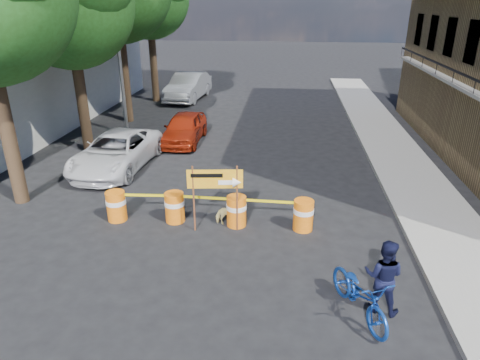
% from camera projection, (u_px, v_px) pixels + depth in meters
% --- Properties ---
extents(ground, '(120.00, 120.00, 0.00)m').
position_uv_depth(ground, '(220.00, 246.00, 11.36)').
color(ground, black).
rests_on(ground, ground).
extents(sidewalk_east, '(2.40, 40.00, 0.15)m').
position_uv_depth(sidewalk_east, '(406.00, 170.00, 16.18)').
color(sidewalk_east, gray).
rests_on(sidewalk_east, ground).
extents(tree_mid_a, '(5.25, 5.00, 8.68)m').
position_uv_depth(tree_mid_a, '(69.00, 0.00, 16.11)').
color(tree_mid_a, '#332316').
rests_on(tree_mid_a, ground).
extents(streetlamp, '(1.25, 0.18, 8.00)m').
position_uv_depth(streetlamp, '(119.00, 40.00, 18.95)').
color(streetlamp, gray).
rests_on(streetlamp, ground).
extents(barrel_far_left, '(0.58, 0.58, 0.90)m').
position_uv_depth(barrel_far_left, '(116.00, 205.00, 12.53)').
color(barrel_far_left, orange).
rests_on(barrel_far_left, ground).
extents(barrel_mid_left, '(0.58, 0.58, 0.90)m').
position_uv_depth(barrel_mid_left, '(175.00, 207.00, 12.45)').
color(barrel_mid_left, orange).
rests_on(barrel_mid_left, ground).
extents(barrel_mid_right, '(0.58, 0.58, 0.90)m').
position_uv_depth(barrel_mid_right, '(236.00, 210.00, 12.23)').
color(barrel_mid_right, orange).
rests_on(barrel_mid_right, ground).
extents(barrel_far_right, '(0.58, 0.58, 0.90)m').
position_uv_depth(barrel_far_right, '(303.00, 214.00, 12.00)').
color(barrel_far_right, orange).
rests_on(barrel_far_right, ground).
extents(detour_sign, '(1.51, 0.32, 1.95)m').
position_uv_depth(detour_sign, '(223.00, 184.00, 11.58)').
color(detour_sign, '#592D19').
rests_on(detour_sign, ground).
extents(pedestrian, '(0.96, 0.85, 1.65)m').
position_uv_depth(pedestrian, '(383.00, 276.00, 8.73)').
color(pedestrian, black).
rests_on(pedestrian, ground).
extents(bicycle, '(1.08, 1.26, 2.03)m').
position_uv_depth(bicycle, '(363.00, 274.00, 8.48)').
color(bicycle, '#1545AF').
rests_on(bicycle, ground).
extents(dog, '(0.82, 0.50, 0.64)m').
position_uv_depth(dog, '(229.00, 215.00, 12.32)').
color(dog, '#E5D483').
rests_on(dog, ground).
extents(suv_white, '(2.55, 5.03, 1.36)m').
position_uv_depth(suv_white, '(116.00, 152.00, 16.30)').
color(suv_white, silver).
rests_on(suv_white, ground).
extents(sedan_red, '(1.59, 3.92, 1.33)m').
position_uv_depth(sedan_red, '(184.00, 128.00, 19.37)').
color(sedan_red, maroon).
rests_on(sedan_red, ground).
extents(sedan_silver, '(2.24, 5.26, 1.69)m').
position_uv_depth(sedan_silver, '(188.00, 87.00, 27.63)').
color(sedan_silver, '#B6B8BE').
rests_on(sedan_silver, ground).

